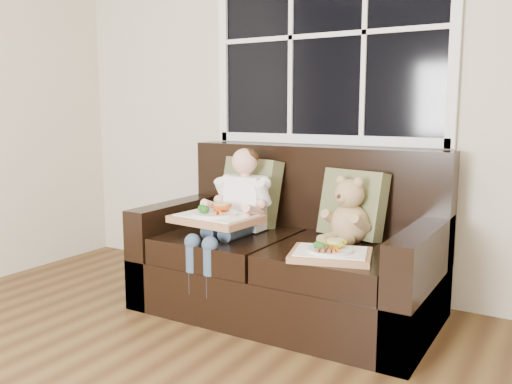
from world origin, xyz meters
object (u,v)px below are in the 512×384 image
Objects in this scene: teddy_bear at (349,215)px; tray_right at (331,253)px; loveseat at (291,259)px; tray_left at (216,217)px; child at (237,205)px.

teddy_bear reaches higher than tray_right.
loveseat is at bearing -161.00° from teddy_bear.
child is at bearing 83.25° from tray_left.
loveseat reaches higher than child.
tray_left is at bearing -140.82° from loveseat.
teddy_bear is at bearing 12.21° from child.
teddy_bear is 0.83× the size of tray_right.
child is 1.67× the size of tray_right.
loveseat is 3.43× the size of tray_left.
tray_right is (0.05, -0.36, -0.13)m from teddy_bear.
child is 1.57× the size of tray_left.
loveseat reaches higher than tray_right.
tray_left is (-0.04, -0.17, -0.05)m from child.
tray_left is 1.06× the size of tray_right.
loveseat reaches higher than teddy_bear.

